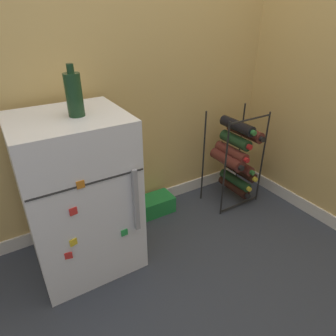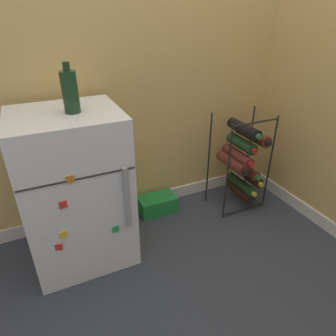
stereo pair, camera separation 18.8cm
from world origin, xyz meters
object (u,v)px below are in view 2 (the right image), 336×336
at_px(mini_fridge, 76,190).
at_px(soda_box, 157,204).
at_px(fridge_top_bottle, 70,92).
at_px(wine_rack, 242,160).

height_order(mini_fridge, soda_box, mini_fridge).
distance_m(soda_box, fridge_top_bottle, 1.09).
xyz_separation_m(wine_rack, soda_box, (-0.61, 0.16, -0.31)).
relative_size(soda_box, fridge_top_bottle, 1.15).
bearing_deg(mini_fridge, fridge_top_bottle, -30.25).
height_order(wine_rack, soda_box, wine_rack).
bearing_deg(mini_fridge, wine_rack, 1.73).
height_order(wine_rack, fridge_top_bottle, fridge_top_bottle).
distance_m(wine_rack, fridge_top_bottle, 1.28).
xyz_separation_m(mini_fridge, soda_box, (0.56, 0.19, -0.38)).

